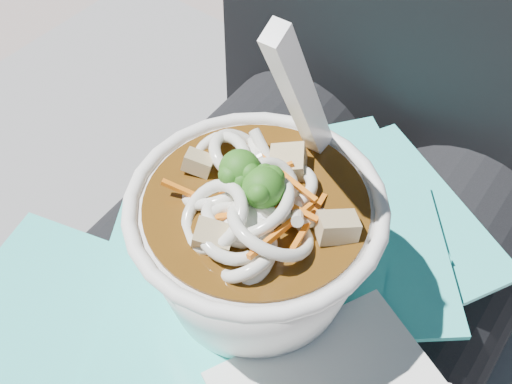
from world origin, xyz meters
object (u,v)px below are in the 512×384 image
Objects in this scene: person_body at (300,258)px; plastic_bag at (238,291)px; udon_bowl at (256,236)px; lap at (231,368)px.

person_body reaches higher than plastic_bag.
udon_bowl is at bearing 26.86° from plastic_bag.
plastic_bag is (-0.00, 0.01, 0.08)m from lap.
udon_bowl is at bearing -83.21° from person_body.
person_body is 0.14m from udon_bowl.
udon_bowl is (0.01, 0.01, 0.06)m from plastic_bag.
lap is 0.08m from plastic_bag.
udon_bowl is (0.01, 0.02, 0.14)m from lap.
person_body is at bearing 96.79° from udon_bowl.
person_body is 2.41× the size of plastic_bag.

